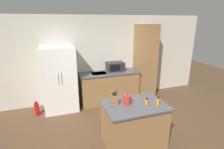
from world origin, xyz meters
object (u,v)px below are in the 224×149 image
object	(u,v)px
fire_extinguisher	(37,109)
pantry_cabinet	(145,62)
microwave	(115,66)
kettle	(127,100)
spice_bottle_short_red	(159,100)
spice_bottle_amber_oil	(147,101)
knife_block	(115,100)
refrigerator	(59,79)
spice_bottle_tall_dark	(158,101)

from	to	relation	value
fire_extinguisher	pantry_cabinet	bearing A→B (deg)	4.64
microwave	kettle	xyz separation A→B (m)	(-0.51, -2.11, -0.10)
spice_bottle_short_red	spice_bottle_amber_oil	distance (m)	0.28
knife_block	pantry_cabinet	bearing A→B (deg)	48.65
refrigerator	spice_bottle_short_red	bearing A→B (deg)	-48.82
microwave	spice_bottle_tall_dark	xyz separation A→B (m)	(0.02, -2.36, -0.11)
refrigerator	pantry_cabinet	bearing A→B (deg)	2.19
pantry_cabinet	knife_block	world-z (taller)	pantry_cabinet
knife_block	kettle	distance (m)	0.25
knife_block	spice_bottle_short_red	bearing A→B (deg)	-10.92
fire_extinguisher	microwave	bearing A→B (deg)	8.34
spice_bottle_amber_oil	refrigerator	bearing A→B (deg)	126.44
knife_block	spice_bottle_tall_dark	xyz separation A→B (m)	(0.78, -0.27, -0.02)
pantry_cabinet	spice_bottle_short_red	size ratio (longest dim) A/B	26.92
pantry_cabinet	kettle	distance (m)	2.55
pantry_cabinet	kettle	bearing A→B (deg)	-126.74
knife_block	spice_bottle_tall_dark	bearing A→B (deg)	-19.35
spice_bottle_amber_oil	fire_extinguisher	size ratio (longest dim) A/B	0.32
refrigerator	spice_bottle_short_red	world-z (taller)	refrigerator
microwave	spice_bottle_amber_oil	bearing A→B (deg)	-94.05
refrigerator	microwave	bearing A→B (deg)	5.89
pantry_cabinet	spice_bottle_amber_oil	size ratio (longest dim) A/B	18.34
refrigerator	kettle	xyz separation A→B (m)	(1.18, -1.94, 0.08)
pantry_cabinet	kettle	world-z (taller)	pantry_cabinet
refrigerator	spice_bottle_tall_dark	distance (m)	2.78
kettle	fire_extinguisher	bearing A→B (deg)	135.99
knife_block	fire_extinguisher	bearing A→B (deg)	132.33
spice_bottle_tall_dark	kettle	size ratio (longest dim) A/B	0.87
microwave	fire_extinguisher	distance (m)	2.53
refrigerator	pantry_cabinet	size ratio (longest dim) A/B	0.76
refrigerator	fire_extinguisher	xyz separation A→B (m)	(-0.65, -0.17, -0.72)
knife_block	spice_bottle_amber_oil	xyz separation A→B (m)	(0.60, -0.17, -0.05)
microwave	pantry_cabinet	bearing A→B (deg)	-4.04
knife_block	spice_bottle_tall_dark	size ratio (longest dim) A/B	1.64
spice_bottle_short_red	spice_bottle_tall_dark	bearing A→B (deg)	-134.26
spice_bottle_tall_dark	spice_bottle_short_red	bearing A→B (deg)	45.74
spice_bottle_short_red	kettle	world-z (taller)	kettle
fire_extinguisher	spice_bottle_tall_dark	bearing A→B (deg)	-40.39
fire_extinguisher	kettle	bearing A→B (deg)	-44.01
refrigerator	spice_bottle_amber_oil	xyz separation A→B (m)	(1.53, -2.08, 0.05)
spice_bottle_short_red	fire_extinguisher	xyz separation A→B (m)	(-2.47, 1.91, -0.75)
pantry_cabinet	spice_bottle_amber_oil	bearing A→B (deg)	-118.20
kettle	fire_extinguisher	xyz separation A→B (m)	(-1.83, 1.77, -0.80)
fire_extinguisher	spice_bottle_short_red	bearing A→B (deg)	-37.72
pantry_cabinet	kettle	size ratio (longest dim) A/B	11.38
knife_block	kettle	xyz separation A→B (m)	(0.25, -0.03, -0.01)
microwave	spice_bottle_amber_oil	size ratio (longest dim) A/B	4.14
microwave	knife_block	world-z (taller)	microwave
spice_bottle_tall_dark	fire_extinguisher	size ratio (longest dim) A/B	0.45
spice_bottle_tall_dark	fire_extinguisher	world-z (taller)	spice_bottle_tall_dark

